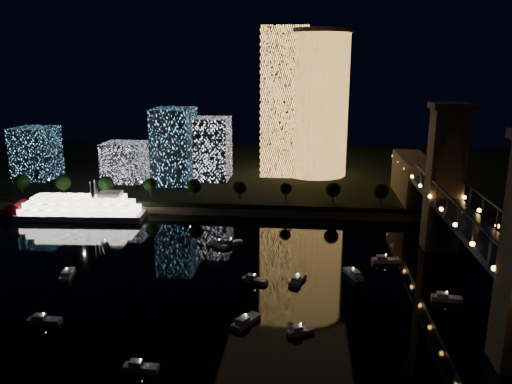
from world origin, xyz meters
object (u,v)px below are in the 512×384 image
truss_bridge (489,253)px  tower_cylindrical (317,104)px  tower_rectangular (285,102)px  riverboat (74,209)px

truss_bridge → tower_cylindrical: bearing=106.7°
tower_cylindrical → tower_rectangular: tower_rectangular is taller
truss_bridge → riverboat: (-141.29, 65.22, -11.91)m
truss_bridge → riverboat: 156.07m
riverboat → truss_bridge: bearing=-24.8°
tower_cylindrical → tower_rectangular: bearing=177.5°
tower_cylindrical → riverboat: 129.73m
tower_rectangular → truss_bridge: 154.50m
tower_rectangular → riverboat: (-82.54, -75.20, -38.39)m
riverboat → tower_cylindrical: bearing=36.9°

